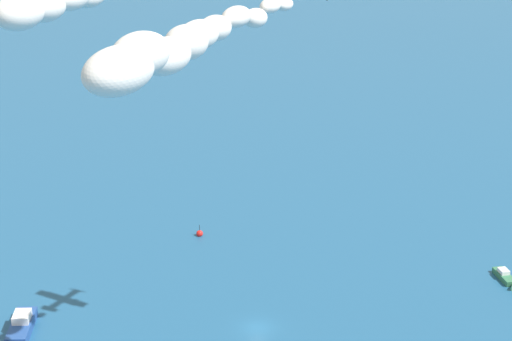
% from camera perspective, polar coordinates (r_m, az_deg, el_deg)
% --- Properties ---
extents(ground_plane, '(2000.00, 2000.00, 0.00)m').
position_cam_1_polar(ground_plane, '(133.80, 0.08, -9.23)').
color(ground_plane, '#1E517A').
extents(motorboat_offshore, '(5.88, 5.16, 1.81)m').
position_cam_1_polar(motorboat_offshore, '(149.82, 14.54, -6.17)').
color(motorboat_offshore, '#33704C').
rests_on(motorboat_offshore, ground_plane).
extents(motorboat_trailing, '(9.03, 9.94, 3.10)m').
position_cam_1_polar(motorboat_trailing, '(135.07, -13.74, -9.19)').
color(motorboat_trailing, '#23478C').
rests_on(motorboat_trailing, ground_plane).
extents(marker_buoy, '(1.10, 1.10, 2.10)m').
position_cam_1_polar(marker_buoy, '(159.52, -3.34, -3.72)').
color(marker_buoy, red).
rests_on(marker_buoy, ground_plane).
extents(smoke_trail_lead, '(7.43, 30.18, 3.54)m').
position_cam_1_polar(smoke_trail_lead, '(100.80, -11.32, 9.77)').
color(smoke_trail_lead, silver).
extents(smoke_trail_wingman, '(9.28, 37.39, 4.59)m').
position_cam_1_polar(smoke_trail_wingman, '(85.67, -5.28, 7.10)').
color(smoke_trail_wingman, silver).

